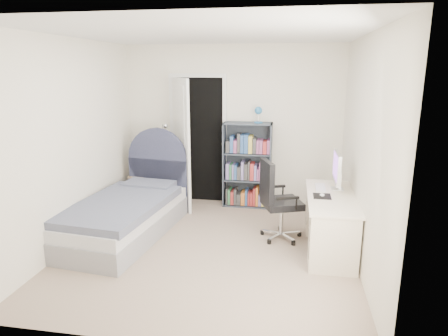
% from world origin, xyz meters
% --- Properties ---
extents(room_shell, '(3.50, 3.70, 2.60)m').
position_xyz_m(room_shell, '(0.00, 0.00, 1.25)').
color(room_shell, gray).
rests_on(room_shell, ground).
extents(door, '(0.92, 0.72, 2.06)m').
position_xyz_m(door, '(-0.67, 1.55, 1.03)').
color(door, black).
rests_on(door, ground).
extents(bed, '(1.19, 2.17, 1.28)m').
position_xyz_m(bed, '(-1.16, 0.27, 0.29)').
color(bed, gray).
rests_on(bed, ground).
extents(nightstand, '(0.41, 0.41, 0.60)m').
position_xyz_m(nightstand, '(-1.36, 1.41, 0.39)').
color(nightstand, tan).
rests_on(nightstand, ground).
extents(floor_lamp, '(0.19, 0.19, 1.32)m').
position_xyz_m(floor_lamp, '(-1.02, 1.45, 0.54)').
color(floor_lamp, silver).
rests_on(floor_lamp, ground).
extents(bookcase, '(0.74, 0.32, 1.58)m').
position_xyz_m(bookcase, '(0.27, 1.64, 0.62)').
color(bookcase, '#3D4653').
rests_on(bookcase, ground).
extents(desk, '(0.56, 1.39, 1.14)m').
position_xyz_m(desk, '(1.42, 0.23, 0.37)').
color(desk, '#F3E5CC').
rests_on(desk, ground).
extents(office_chair, '(0.59, 0.60, 1.03)m').
position_xyz_m(office_chair, '(0.77, 0.42, 0.57)').
color(office_chair, silver).
rests_on(office_chair, ground).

